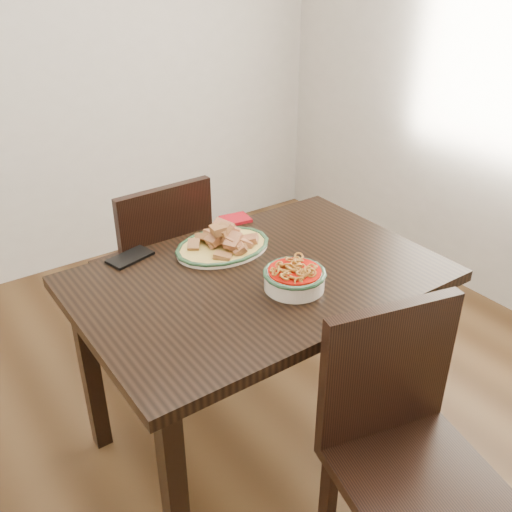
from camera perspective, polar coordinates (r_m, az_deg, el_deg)
floor at (r=2.40m, az=-3.01°, el=-17.72°), size 3.50×3.50×0.00m
wall_back at (r=3.31m, az=-21.24°, el=19.40°), size 3.50×0.10×2.60m
dining_table at (r=1.99m, az=0.33°, el=-4.18°), size 1.22×0.81×0.75m
chair_far at (r=2.55m, az=-9.78°, el=-0.71°), size 0.43×0.43×0.89m
chair_near at (r=1.75m, az=14.36°, el=-17.36°), size 0.51×0.51×0.89m
fish_plate at (r=2.08m, az=-3.37°, el=1.75°), size 0.36×0.28×0.11m
noodle_bowl at (r=1.85m, az=3.87°, el=-2.04°), size 0.21×0.21×0.08m
smartphone at (r=2.08m, az=-12.47°, el=-0.12°), size 0.18×0.12×0.01m
napkin at (r=2.32m, az=-2.06°, el=3.72°), size 0.12×0.11×0.01m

